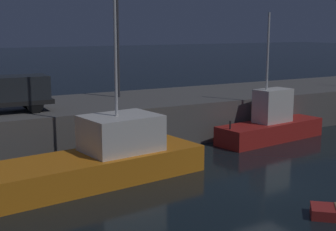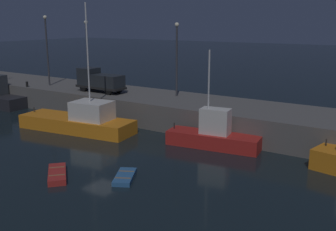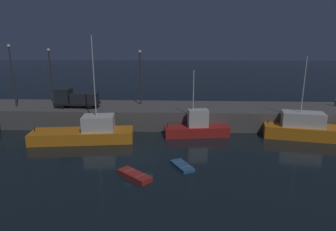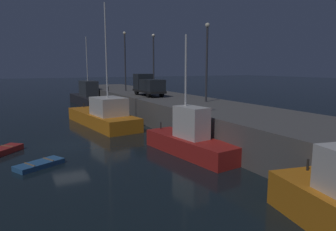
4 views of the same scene
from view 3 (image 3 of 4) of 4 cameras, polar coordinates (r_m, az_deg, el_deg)
ground_plane at (r=29.37m, az=-5.60°, el=-8.02°), size 320.00×320.00×0.00m
pier_quay at (r=40.50m, az=-3.27°, el=0.14°), size 72.87×7.88×2.51m
fishing_trawler_red at (r=38.19m, az=26.08°, el=-2.35°), size 11.37×5.33×9.62m
fishing_boat_white at (r=35.35m, az=5.71°, el=-2.39°), size 7.96×3.20×7.99m
fishing_boat_orange at (r=34.60m, az=-15.71°, el=-3.23°), size 11.78×4.77×11.79m
dinghy_orange_near at (r=26.82m, az=2.78°, el=-9.85°), size 2.30×2.96×0.33m
rowboat_white_mid at (r=25.08m, az=-6.62°, el=-11.59°), size 3.23×3.07×0.43m
lamp_post_west at (r=44.12m, az=-28.34°, el=7.68°), size 0.44×0.44×8.32m
lamp_post_east at (r=44.56m, az=-22.07°, el=7.99°), size 0.44×0.44×7.75m
lamp_post_central at (r=40.88m, az=-5.47°, el=8.33°), size 0.44×0.44×7.54m
utility_truck at (r=40.90m, az=-17.68°, el=3.28°), size 5.92×2.04×2.58m
dockworker at (r=46.19m, az=30.18°, el=2.77°), size 0.41×0.41×1.66m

